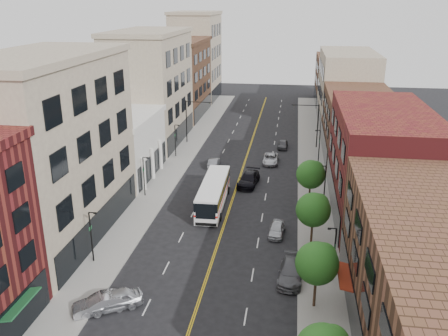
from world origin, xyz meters
The scene contains 33 objects.
ground centered at (0.00, 0.00, 0.00)m, with size 220.00×220.00×0.00m, color black.
sidewalk_left centered at (-10.00, 35.00, 0.07)m, with size 4.00×110.00×0.15m, color gray.
sidewalk_right centered at (10.00, 35.00, 0.07)m, with size 4.00×110.00×0.15m, color gray.
bldg_l_tanoffice centered at (-17.00, 13.00, 9.00)m, with size 10.00×22.00×18.00m, color gray.
bldg_l_white centered at (-17.00, 31.00, 4.00)m, with size 10.00×14.00×8.00m, color silver.
bldg_l_far_a centered at (-17.00, 48.00, 9.00)m, with size 10.00×20.00×18.00m, color gray.
bldg_l_far_b centered at (-17.00, 68.00, 7.50)m, with size 10.00×20.00×15.00m, color brown.
bldg_l_far_c centered at (-17.00, 86.00, 10.00)m, with size 10.00×16.00×20.00m, color gray.
bldg_r_near centered at (17.00, 0.00, 5.00)m, with size 10.00×26.00×10.00m, color brown.
bldg_r_mid centered at (17.00, 24.00, 6.00)m, with size 10.00×22.00×12.00m, color maroon.
bldg_r_far_a centered at (17.00, 45.00, 5.00)m, with size 10.00×20.00×10.00m, color brown.
bldg_r_far_b centered at (17.00, 66.00, 7.00)m, with size 10.00×22.00×14.00m, color gray.
bldg_r_far_c centered at (17.00, 86.00, 5.50)m, with size 10.00×18.00×11.00m, color brown.
tree_r_1 centered at (9.39, 4.07, 4.13)m, with size 3.40×3.40×5.59m.
tree_r_2 centered at (9.39, 14.07, 4.13)m, with size 3.40×3.40×5.59m.
tree_r_3 centered at (9.39, 24.07, 4.13)m, with size 3.40×3.40×5.59m.
lamp_l_1 centered at (-10.95, 8.00, 2.97)m, with size 0.81×0.55×5.05m.
lamp_l_2 centered at (-10.95, 24.00, 2.97)m, with size 0.81×0.55×5.05m.
lamp_l_3 centered at (-10.95, 40.00, 2.97)m, with size 0.81×0.55×5.05m.
lamp_r_1 centered at (10.95, 8.00, 2.97)m, with size 0.81×0.55×5.05m.
lamp_r_2 centered at (10.95, 24.00, 2.97)m, with size 0.81×0.55×5.05m.
lamp_r_3 centered at (10.95, 40.00, 2.97)m, with size 0.81×0.55×5.05m.
signal_mast_left centered at (-10.27, 48.00, 4.65)m, with size 4.49×0.18×7.20m.
signal_mast_right centered at (10.27, 48.00, 4.65)m, with size 4.49×0.18×7.20m.
city_bus centered at (-2.00, 22.40, 1.78)m, with size 3.11×12.00×3.07m.
car_angle_a centered at (-6.49, 1.57, 0.76)m, with size 1.81×4.49×1.53m, color #AFB1B7.
car_angle_b centered at (-7.40, 1.01, 0.72)m, with size 1.52×4.36×1.44m, color #A2A4AA.
car_parked_mid centered at (7.40, 7.79, 0.75)m, with size 2.09×5.15×1.49m, color #4D4D52.
car_parked_far centered at (5.80, 16.10, 0.66)m, with size 1.55×3.85×1.31m, color #AAADB2.
car_lane_behind centered at (-4.33, 36.34, 0.64)m, with size 1.36×3.91×1.29m, color #57585D.
car_lane_a centered at (1.50, 29.75, 0.81)m, with size 2.28×5.60×1.63m, color black.
car_lane_b centered at (3.89, 39.17, 0.67)m, with size 2.24×4.86×1.35m, color #B6B8BF.
car_lane_c centered at (5.50, 47.04, 0.64)m, with size 1.52×3.78×1.29m, color #424347.
Camera 1 is at (6.87, -28.82, 23.35)m, focal length 38.00 mm.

